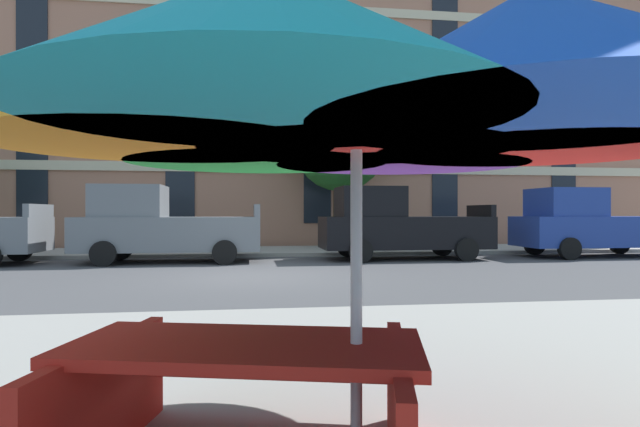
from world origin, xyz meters
name	(u,v)px	position (x,y,z in m)	size (l,w,h in m)	color
ground_plane	(253,277)	(0.00, 0.00, 0.00)	(120.00, 120.00, 0.00)	#424244
sidewalk_far	(250,251)	(0.00, 6.80, 0.06)	(56.00, 3.60, 0.12)	#9E998E
apartment_building	(249,115)	(0.00, 14.99, 6.40)	(42.92, 12.08, 12.80)	#A87056
pickup_gray_midblock	(162,227)	(-2.55, 3.70, 1.03)	(5.10, 2.12, 2.20)	slate
pickup_black	(397,226)	(4.42, 3.70, 1.03)	(5.10, 2.12, 2.20)	black
pickup_blue	(590,225)	(10.84, 3.70, 1.03)	(5.10, 2.12, 2.20)	navy
street_tree_middle	(341,148)	(3.33, 7.22, 3.82)	(3.48, 3.48, 5.69)	#4C3823
patio_umbrella	(356,99)	(0.42, -9.00, 2.01)	(3.59, 3.33, 2.34)	silver
picnic_table	(245,396)	(-0.14, -8.89, 0.49)	(2.12, 1.92, 0.77)	red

